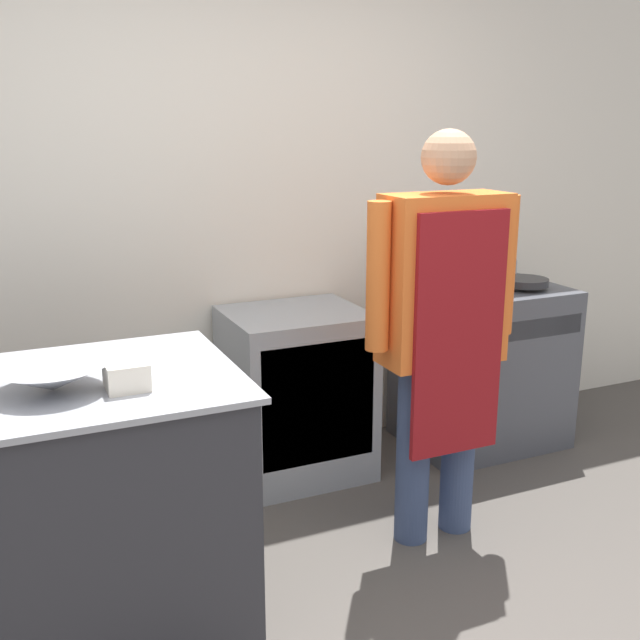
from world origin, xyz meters
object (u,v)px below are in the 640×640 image
(mixing_bowl, at_px, (52,377))
(saute_pan, at_px, (525,282))
(sauce_pot, at_px, (499,269))
(stove, at_px, (482,365))
(fridge_unit, at_px, (296,393))
(stock_pot, at_px, (446,261))
(person_cook, at_px, (443,316))
(plastic_tub, at_px, (127,375))

(mixing_bowl, distance_m, saute_pan, 2.54)
(sauce_pot, bearing_deg, stove, -145.71)
(stove, distance_m, fridge_unit, 1.07)
(stove, xyz_separation_m, stock_pot, (-0.18, 0.11, 0.56))
(saute_pan, bearing_deg, stove, 146.29)
(person_cook, distance_m, stock_pot, 1.02)
(stock_pot, bearing_deg, plastic_tub, -149.28)
(stove, relative_size, sauce_pot, 4.71)
(person_cook, relative_size, plastic_tub, 13.61)
(stock_pot, relative_size, saute_pan, 1.36)
(person_cook, xyz_separation_m, saute_pan, (0.92, 0.62, -0.06))
(plastic_tub, xyz_separation_m, saute_pan, (2.20, 0.88, -0.08))
(saute_pan, bearing_deg, fridge_unit, 172.43)
(stove, xyz_separation_m, saute_pan, (0.16, -0.11, 0.47))
(mixing_bowl, distance_m, sauce_pot, 2.61)
(stock_pot, height_order, saute_pan, stock_pot)
(stove, bearing_deg, fridge_unit, 177.04)
(person_cook, distance_m, plastic_tub, 1.31)
(sauce_pot, bearing_deg, saute_pan, -90.00)
(plastic_tub, xyz_separation_m, stock_pot, (1.85, 1.10, 0.02))
(plastic_tub, bearing_deg, sauce_pot, 26.62)
(stock_pot, xyz_separation_m, sauce_pot, (0.34, 0.00, -0.07))
(sauce_pot, bearing_deg, stock_pot, 180.00)
(fridge_unit, relative_size, plastic_tub, 6.70)
(fridge_unit, height_order, stock_pot, stock_pot)
(mixing_bowl, xyz_separation_m, sauce_pot, (2.40, 1.02, -0.05))
(stock_pot, bearing_deg, saute_pan, -32.41)
(fridge_unit, bearing_deg, stock_pot, 3.60)
(stove, height_order, saute_pan, saute_pan)
(fridge_unit, distance_m, person_cook, 1.01)
(mixing_bowl, xyz_separation_m, plastic_tub, (0.20, -0.08, 0.00))
(person_cook, bearing_deg, saute_pan, 34.24)
(mixing_bowl, bearing_deg, fridge_unit, 39.45)
(stove, xyz_separation_m, sauce_pot, (0.16, 0.11, 0.50))
(plastic_tub, bearing_deg, person_cook, 11.45)
(sauce_pot, bearing_deg, fridge_unit, -177.41)
(fridge_unit, distance_m, mixing_bowl, 1.62)
(mixing_bowl, height_order, plastic_tub, plastic_tub)
(mixing_bowl, bearing_deg, saute_pan, 18.53)
(mixing_bowl, bearing_deg, sauce_pot, 23.08)
(stove, distance_m, saute_pan, 0.51)
(stock_pot, bearing_deg, sauce_pot, 0.00)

